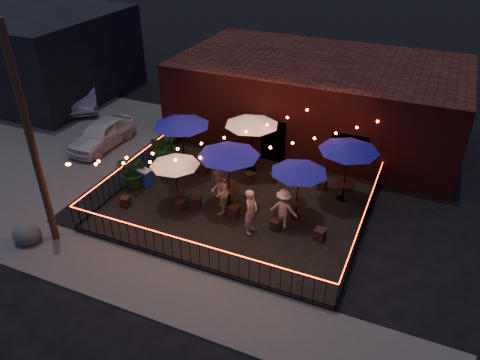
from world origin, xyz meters
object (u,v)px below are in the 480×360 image
object	(u,v)px
cafe_table_0	(175,162)
cafe_table_4	(299,169)
cafe_table_5	(349,147)
cafe_table_2	(229,152)
cooler	(145,177)
boulder	(27,234)
cafe_table_1	(181,122)
cafe_table_3	(252,122)
utility_pole	(32,143)

from	to	relation	value
cafe_table_0	cafe_table_4	distance (m)	4.79
cafe_table_5	cafe_table_2	bearing A→B (deg)	-150.58
cafe_table_5	cooler	distance (m)	8.68
cafe_table_4	boulder	bearing A→B (deg)	-148.45
cafe_table_0	boulder	distance (m)	5.99
cafe_table_0	cafe_table_4	bearing A→B (deg)	13.43
cafe_table_1	cafe_table_3	size ratio (longest dim) A/B	1.04
cafe_table_3	cafe_table_4	world-z (taller)	cafe_table_3
cafe_table_1	cafe_table_4	xyz separation A→B (m)	(5.70, -1.28, -0.33)
utility_pole	cafe_table_1	xyz separation A→B (m)	(2.11, 5.99, -1.36)
cafe_table_4	cafe_table_0	bearing A→B (deg)	-166.57
cafe_table_0	boulder	size ratio (longest dim) A/B	2.42
cafe_table_1	cafe_table_4	distance (m)	5.85
cafe_table_1	cafe_table_5	world-z (taller)	cafe_table_1
cafe_table_4	cafe_table_3	bearing A→B (deg)	138.25
boulder	cafe_table_2	bearing A→B (deg)	40.07
cafe_table_2	cafe_table_3	xyz separation A→B (m)	(-0.30, 3.03, -0.06)
utility_pole	cafe_table_1	bearing A→B (deg)	70.57
utility_pole	cafe_table_0	xyz separation A→B (m)	(3.16, 3.60, -1.87)
cafe_table_5	boulder	xyz separation A→B (m)	(-9.98, -7.26, -2.19)
utility_pole	boulder	xyz separation A→B (m)	(-0.78, -0.57, -3.62)
cafe_table_3	cafe_table_4	distance (m)	4.05
cafe_table_5	utility_pole	bearing A→B (deg)	-143.98
cafe_table_1	cafe_table_2	size ratio (longest dim) A/B	0.89
cafe_table_2	cafe_table_4	world-z (taller)	cafe_table_2
cafe_table_4	boulder	distance (m)	10.27
cafe_table_2	cafe_table_3	bearing A→B (deg)	95.58
cafe_table_3	boulder	world-z (taller)	cafe_table_3
cafe_table_0	cooler	world-z (taller)	cafe_table_0
cafe_table_2	cafe_table_4	size ratio (longest dim) A/B	1.29
cafe_table_0	cooler	xyz separation A→B (m)	(-2.06, 0.74, -1.60)
cafe_table_3	cafe_table_5	size ratio (longest dim) A/B	0.99
cafe_table_2	cafe_table_5	bearing A→B (deg)	29.42
cooler	boulder	size ratio (longest dim) A/B	0.77
utility_pole	cafe_table_0	world-z (taller)	utility_pole
cafe_table_0	cafe_table_3	bearing A→B (deg)	66.62
cafe_table_0	cooler	size ratio (longest dim) A/B	3.15
cafe_table_4	cafe_table_5	world-z (taller)	cafe_table_5
cafe_table_5	boulder	size ratio (longest dim) A/B	2.71
utility_pole	cafe_table_2	distance (m)	6.86
utility_pole	cafe_table_5	xyz separation A→B (m)	(9.20, 6.69, -1.42)
cafe_table_3	cooler	distance (m)	5.21
cafe_table_0	cafe_table_3	distance (m)	4.16
cafe_table_1	cooler	xyz separation A→B (m)	(-1.01, -1.65, -2.11)
cafe_table_2	boulder	distance (m)	8.00
cafe_table_3	cafe_table_5	bearing A→B (deg)	-9.19
utility_pole	cafe_table_2	xyz separation A→B (m)	(5.10, 4.37, -1.39)
utility_pole	cafe_table_0	distance (m)	5.14
cafe_table_2	cafe_table_4	bearing A→B (deg)	7.03
cafe_table_1	cafe_table_5	size ratio (longest dim) A/B	1.02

